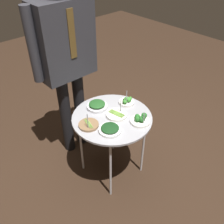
% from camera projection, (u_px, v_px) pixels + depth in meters
% --- Properties ---
extents(ground_plane, '(8.00, 8.00, 0.00)m').
position_uv_depth(ground_plane, '(112.00, 169.00, 2.51)').
color(ground_plane, black).
extents(serving_cart, '(0.68, 0.68, 0.67)m').
position_uv_depth(serving_cart, '(112.00, 121.00, 2.13)').
color(serving_cart, '#939399').
rests_on(serving_cart, ground_plane).
extents(bowl_asparagus_center, '(0.18, 0.18, 0.14)m').
position_uv_depth(bowl_asparagus_center, '(117.00, 115.00, 2.11)').
color(bowl_asparagus_center, silver).
rests_on(bowl_asparagus_center, serving_cart).
extents(bowl_asparagus_far_rim, '(0.16, 0.16, 0.16)m').
position_uv_depth(bowl_asparagus_far_rim, '(89.00, 125.00, 2.00)').
color(bowl_asparagus_far_rim, brown).
rests_on(bowl_asparagus_far_rim, serving_cart).
extents(bowl_spinach_back_right, '(0.18, 0.18, 0.06)m').
position_uv_depth(bowl_spinach_back_right, '(97.00, 106.00, 2.19)').
color(bowl_spinach_back_right, silver).
rests_on(bowl_spinach_back_right, serving_cart).
extents(bowl_spinach_mid_left, '(0.18, 0.18, 0.05)m').
position_uv_depth(bowl_spinach_mid_left, '(110.00, 129.00, 1.95)').
color(bowl_spinach_mid_left, white).
rests_on(bowl_spinach_mid_left, serving_cart).
extents(bowl_broccoli_front_right, '(0.14, 0.14, 0.16)m').
position_uv_depth(bowl_broccoli_front_right, '(127.00, 101.00, 2.24)').
color(bowl_broccoli_front_right, silver).
rests_on(bowl_broccoli_front_right, serving_cart).
extents(bowl_broccoli_back_left, '(0.16, 0.16, 0.13)m').
position_uv_depth(bowl_broccoli_back_left, '(140.00, 120.00, 2.03)').
color(bowl_broccoli_back_left, silver).
rests_on(bowl_broccoli_back_left, serving_cart).
extents(waiter_figure, '(0.65, 0.24, 1.77)m').
position_uv_depth(waiter_figure, '(65.00, 49.00, 2.12)').
color(waiter_figure, black).
rests_on(waiter_figure, ground_plane).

